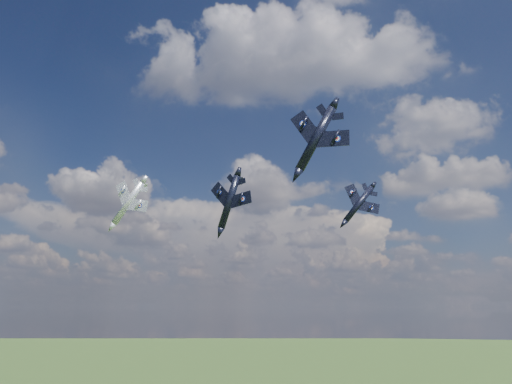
% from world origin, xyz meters
% --- Properties ---
extents(jet_lead_navy, '(14.46, 16.80, 6.26)m').
position_xyz_m(jet_lead_navy, '(1.62, 13.25, 80.71)').
color(jet_lead_navy, black).
extents(jet_right_navy, '(9.90, 13.08, 6.67)m').
position_xyz_m(jet_right_navy, '(21.06, -14.55, 82.39)').
color(jet_right_navy, black).
extents(jet_high_navy, '(13.63, 16.52, 8.72)m').
position_xyz_m(jet_high_navy, '(25.13, 39.49, 84.43)').
color(jet_high_navy, black).
extents(jet_left_silver, '(11.86, 15.52, 8.60)m').
position_xyz_m(jet_left_silver, '(-20.99, 16.56, 82.19)').
color(jet_left_silver, '#ADAEB8').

